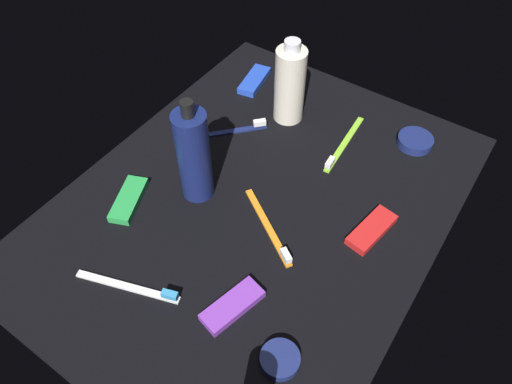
{
  "coord_description": "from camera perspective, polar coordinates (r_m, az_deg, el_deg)",
  "views": [
    {
      "loc": [
        46.21,
        31.6,
        69.76
      ],
      "look_at": [
        0.0,
        0.0,
        3.0
      ],
      "focal_mm": 33.83,
      "sensor_mm": 36.0,
      "label": 1
    }
  ],
  "objects": [
    {
      "name": "toothbrush_navy",
      "position": [
        1.02,
        -3.09,
        7.29
      ],
      "size": [
        13.99,
        13.15,
        2.1
      ],
      "color": "navy",
      "rests_on": "ground_plane"
    },
    {
      "name": "snack_bar_purple",
      "position": [
        0.77,
        -2.8,
        -13.27
      ],
      "size": [
        11.06,
        6.4,
        1.5
      ],
      "primitive_type": "cube",
      "rotation": [
        0.0,
        0.0,
        -0.25
      ],
      "color": "purple",
      "rests_on": "ground_plane"
    },
    {
      "name": "toothbrush_orange",
      "position": [
        0.85,
        1.7,
        -4.49
      ],
      "size": [
        10.74,
        15.79,
        2.1
      ],
      "color": "orange",
      "rests_on": "ground_plane"
    },
    {
      "name": "snack_bar_red",
      "position": [
        0.87,
        13.51,
        -4.36
      ],
      "size": [
        10.91,
        5.63,
        1.5
      ],
      "primitive_type": "cube",
      "rotation": [
        0.0,
        0.0,
        -0.16
      ],
      "color": "red",
      "rests_on": "ground_plane"
    },
    {
      "name": "toothbrush_lime",
      "position": [
        1.0,
        10.19,
        5.41
      ],
      "size": [
        18.04,
        2.56,
        2.1
      ],
      "color": "#8CD133",
      "rests_on": "ground_plane"
    },
    {
      "name": "lotion_bottle",
      "position": [
        0.85,
        -7.37,
        4.29
      ],
      "size": [
        5.98,
        5.98,
        21.47
      ],
      "color": "navy",
      "rests_on": "ground_plane"
    },
    {
      "name": "cream_tin_right",
      "position": [
        1.04,
        18.29,
        5.74
      ],
      "size": [
        7.19,
        7.19,
        1.81
      ],
      "primitive_type": "cylinder",
      "color": "navy",
      "rests_on": "ground_plane"
    },
    {
      "name": "ground_plane",
      "position": [
        0.9,
        0.0,
        -1.47
      ],
      "size": [
        84.0,
        64.0,
        1.2
      ],
      "primitive_type": "cube",
      "color": "black"
    },
    {
      "name": "bodywash_bottle",
      "position": [
        1.01,
        4.02,
        12.57
      ],
      "size": [
        6.32,
        6.32,
        18.57
      ],
      "color": "silver",
      "rests_on": "ground_plane"
    },
    {
      "name": "toothbrush_white",
      "position": [
        0.81,
        -14.28,
        -10.87
      ],
      "size": [
        6.77,
        17.47,
        2.1
      ],
      "color": "white",
      "rests_on": "ground_plane"
    },
    {
      "name": "cream_tin_left",
      "position": [
        0.74,
        2.86,
        -19.16
      ],
      "size": [
        5.93,
        5.93,
        1.59
      ],
      "primitive_type": "cylinder",
      "color": "navy",
      "rests_on": "ground_plane"
    },
    {
      "name": "snack_bar_blue",
      "position": [
        1.15,
        -0.19,
        13.06
      ],
      "size": [
        10.96,
        5.84,
        1.5
      ],
      "primitive_type": "cube",
      "rotation": [
        0.0,
        0.0,
        0.18
      ],
      "color": "blue",
      "rests_on": "ground_plane"
    },
    {
      "name": "snack_bar_green",
      "position": [
        0.92,
        -14.81,
        -0.88
      ],
      "size": [
        11.14,
        7.7,
        1.5
      ],
      "primitive_type": "cube",
      "rotation": [
        0.0,
        0.0,
        0.4
      ],
      "color": "green",
      "rests_on": "ground_plane"
    }
  ]
}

